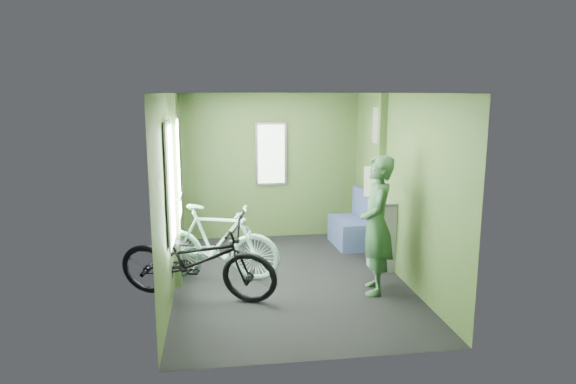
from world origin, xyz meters
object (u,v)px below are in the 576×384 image
bicycle_black (198,300)px  passenger (377,225)px  bicycle_mint (217,279)px  bench_seat (351,229)px  waste_box (381,235)px

bicycle_black → passenger: (2.06, -0.04, 0.81)m
bicycle_black → bicycle_mint: (0.23, 0.64, 0.00)m
bicycle_mint → bench_seat: 2.36m
passenger → bench_seat: bearing=-172.9°
bicycle_mint → waste_box: bearing=-69.3°
bicycle_mint → bicycle_black: bearing=179.1°
bicycle_mint → passenger: 2.12m
passenger → waste_box: passenger is taller
bicycle_black → bench_seat: 2.91m
bicycle_black → bench_seat: bench_seat is taller
waste_box → passenger: bearing=-112.9°
bicycle_black → passenger: passenger is taller
bicycle_mint → waste_box: waste_box is taller
bicycle_black → bicycle_mint: size_ratio=1.15×
bicycle_black → bench_seat: bearing=-31.1°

